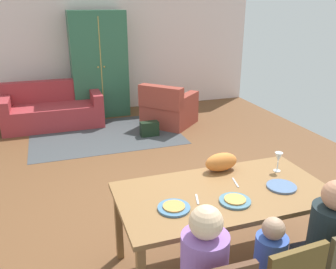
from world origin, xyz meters
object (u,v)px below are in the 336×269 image
object	(u,v)px
wine_glass	(278,158)
person_woman	(323,252)
dining_table	(224,199)
handbag	(149,129)
plate_near_child	(235,201)
cat	(221,162)
plate_near_man	(174,208)
plate_near_woman	(281,187)
couch	(53,110)
armchair	(168,109)
armoire	(99,65)

from	to	relation	value
wine_glass	person_woman	xyz separation A→B (m)	(-0.15, -0.83, -0.38)
dining_table	handbag	bearing A→B (deg)	84.64
plate_near_child	cat	world-z (taller)	cat
plate_near_man	cat	xyz separation A→B (m)	(0.64, 0.48, 0.08)
plate_near_child	plate_near_woman	size ratio (longest dim) A/B	1.00
couch	armchair	world-z (taller)	same
armchair	plate_near_woman	bearing A→B (deg)	-94.93
cat	armoire	distance (m)	4.66
plate_near_child	handbag	xyz separation A→B (m)	(0.32, 3.59, -0.64)
cat	armoire	world-z (taller)	armoire
handbag	armchair	bearing A→B (deg)	42.23
dining_table	armchair	size ratio (longest dim) A/B	1.47
dining_table	cat	xyz separation A→B (m)	(0.15, 0.36, 0.16)
wine_glass	armoire	xyz separation A→B (m)	(-0.91, 4.82, 0.16)
plate_near_woman	couch	distance (m)	5.01
dining_table	armchair	xyz separation A→B (m)	(0.83, 3.88, -0.37)
cat	plate_near_woman	bearing A→B (deg)	-57.36
cat	armchair	distance (m)	3.62
plate_near_man	plate_near_child	world-z (taller)	same
plate_near_child	wine_glass	bearing A→B (deg)	29.42
person_woman	armchair	bearing A→B (deg)	85.69
plate_near_man	couch	xyz separation A→B (m)	(-0.77, 4.69, -0.47)
couch	wine_glass	bearing A→B (deg)	-66.63
plate_near_man	plate_near_woman	size ratio (longest dim) A/B	1.00
plate_near_child	wine_glass	world-z (taller)	wine_glass
cat	armchair	size ratio (longest dim) A/B	0.26
person_woman	dining_table	bearing A→B (deg)	127.12
couch	handbag	xyz separation A→B (m)	(1.58, -1.16, -0.17)
plate_near_man	armoire	world-z (taller)	armoire
armchair	plate_near_child	bearing A→B (deg)	-101.57
dining_table	handbag	size ratio (longest dim) A/B	5.54
plate_near_child	armchair	xyz separation A→B (m)	(0.83, 4.06, -0.45)
plate_near_woman	person_woman	xyz separation A→B (m)	(0.00, -0.55, -0.26)
couch	handbag	bearing A→B (deg)	-36.26
dining_table	armchair	world-z (taller)	armchair
wine_glass	couch	distance (m)	4.82
wine_glass	handbag	world-z (taller)	wine_glass
plate_near_man	handbag	world-z (taller)	plate_near_man
handbag	plate_near_woman	bearing A→B (deg)	-87.27
plate_near_child	armchair	distance (m)	4.16
plate_near_woman	armoire	bearing A→B (deg)	98.48
plate_near_man	cat	world-z (taller)	cat
plate_near_man	plate_near_child	size ratio (longest dim) A/B	1.00
dining_table	handbag	world-z (taller)	dining_table
plate_near_man	wine_glass	world-z (taller)	wine_glass
armoire	handbag	bearing A→B (deg)	-69.49
plate_near_man	couch	world-z (taller)	couch
wine_glass	armchair	distance (m)	3.75
plate_near_child	armoire	distance (m)	5.19
dining_table	cat	size ratio (longest dim) A/B	5.54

